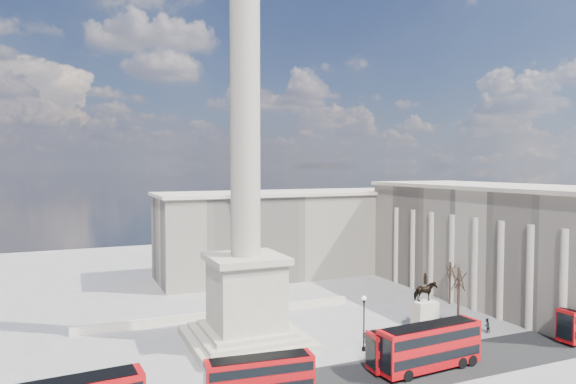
# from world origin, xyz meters

# --- Properties ---
(ground) EXTENTS (180.00, 180.00, 0.00)m
(ground) POSITION_xyz_m (0.00, 0.00, 0.00)
(ground) COLOR gray
(ground) RESTS_ON ground
(asphalt_road) EXTENTS (120.00, 9.00, 0.01)m
(asphalt_road) POSITION_xyz_m (5.00, -10.00, 0.00)
(asphalt_road) COLOR black
(asphalt_road) RESTS_ON ground
(nelsons_column) EXTENTS (14.00, 14.00, 49.85)m
(nelsons_column) POSITION_xyz_m (0.00, 5.00, 12.92)
(nelsons_column) COLOR #BCB49D
(nelsons_column) RESTS_ON ground
(balustrade_wall) EXTENTS (40.00, 0.60, 1.10)m
(balustrade_wall) POSITION_xyz_m (0.00, 16.00, 0.55)
(balustrade_wall) COLOR beige
(balustrade_wall) RESTS_ON ground
(building_east) EXTENTS (19.00, 46.00, 18.60)m
(building_east) POSITION_xyz_m (45.00, 10.00, 9.32)
(building_east) COLOR #B2A792
(building_east) RESTS_ON ground
(building_northeast) EXTENTS (51.00, 17.00, 16.60)m
(building_northeast) POSITION_xyz_m (20.00, 40.00, 8.32)
(building_northeast) COLOR #B2A792
(building_northeast) RESTS_ON ground
(red_bus_a) EXTENTS (10.27, 3.35, 4.09)m
(red_bus_a) POSITION_xyz_m (-3.72, -10.33, 2.15)
(red_bus_a) COLOR #B4090D
(red_bus_a) RESTS_ON ground
(red_bus_b) EXTENTS (10.76, 3.20, 4.30)m
(red_bus_b) POSITION_xyz_m (14.15, -9.71, 2.26)
(red_bus_b) COLOR #B4090D
(red_bus_b) RESTS_ON ground
(red_bus_c) EXTENTS (12.24, 3.56, 4.90)m
(red_bus_c) POSITION_xyz_m (15.28, -10.74, 2.57)
(red_bus_c) COLOR #B4090D
(red_bus_c) RESTS_ON ground
(victorian_lamp) EXTENTS (0.56, 0.56, 6.55)m
(victorian_lamp) POSITION_xyz_m (11.74, -3.18, 3.86)
(victorian_lamp) COLOR black
(victorian_lamp) RESTS_ON ground
(equestrian_statue) EXTENTS (3.74, 2.81, 7.86)m
(equestrian_statue) POSITION_xyz_m (22.56, -0.56, 2.71)
(equestrian_statue) COLOR beige
(equestrian_statue) RESTS_ON ground
(bare_tree_near) EXTENTS (2.00, 2.00, 8.76)m
(bare_tree_near) POSITION_xyz_m (27.33, -1.38, 6.90)
(bare_tree_near) COLOR #332319
(bare_tree_near) RESTS_ON ground
(bare_tree_mid) EXTENTS (1.84, 1.84, 6.97)m
(bare_tree_mid) POSITION_xyz_m (35.05, 9.22, 5.49)
(bare_tree_mid) COLOR #332319
(bare_tree_mid) RESTS_ON ground
(bare_tree_far) EXTENTS (1.58, 1.58, 6.46)m
(bare_tree_far) POSITION_xyz_m (41.87, 13.95, 5.09)
(bare_tree_far) COLOR #332319
(bare_tree_far) RESTS_ON ground
(pedestrian_walking) EXTENTS (0.60, 0.44, 1.51)m
(pedestrian_walking) POSITION_xyz_m (12.10, -4.44, 0.75)
(pedestrian_walking) COLOR black
(pedestrian_walking) RESTS_ON ground
(pedestrian_standing) EXTENTS (1.04, 0.87, 1.92)m
(pedestrian_standing) POSITION_xyz_m (29.91, -3.81, 0.96)
(pedestrian_standing) COLOR black
(pedestrian_standing) RESTS_ON ground
(pedestrian_crossing) EXTENTS (1.01, 1.01, 1.72)m
(pedestrian_crossing) POSITION_xyz_m (13.39, -1.11, 0.86)
(pedestrian_crossing) COLOR black
(pedestrian_crossing) RESTS_ON ground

